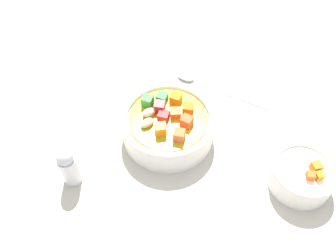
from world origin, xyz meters
TOP-DOWN VIEW (x-y plane):
  - ground_plane at (0.00, 0.00)cm, footprint 140.00×140.00cm
  - soup_bowl_main at (-0.01, 0.01)cm, footprint 15.74×15.74cm
  - spoon at (7.06, 11.92)cm, footprint 17.16×9.87cm
  - side_bowl_small at (20.62, -8.98)cm, footprint 9.77×9.77cm
  - pepper_shaker at (-14.80, -8.97)cm, footprint 2.86×2.86cm

SIDE VIEW (x-z plane):
  - ground_plane at x=0.00cm, z-range -2.00..0.00cm
  - spoon at x=7.06cm, z-range -0.08..0.99cm
  - side_bowl_small at x=20.62cm, z-range -0.30..5.03cm
  - soup_bowl_main at x=-0.01cm, z-range -0.40..5.99cm
  - pepper_shaker at x=-14.80cm, z-range -0.03..7.50cm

